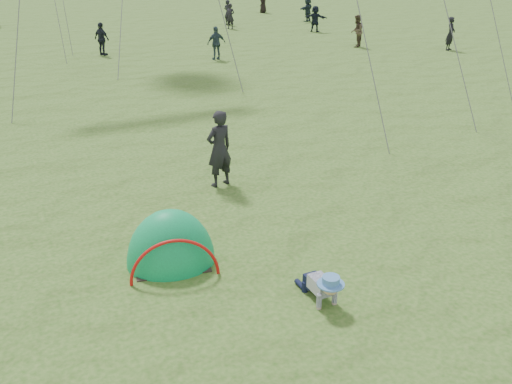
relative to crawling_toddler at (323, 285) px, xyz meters
name	(u,v)px	position (x,y,z in m)	size (l,w,h in m)	color
ground	(322,295)	(0.11, 0.15, -0.31)	(140.00, 140.00, 0.00)	#265114
crawling_toddler	(323,285)	(0.00, 0.00, 0.00)	(0.57, 0.82, 0.63)	black
popup_tent	(172,262)	(-1.85, 2.31, -0.31)	(1.64, 1.35, 2.12)	#127C45
standing_adult	(219,149)	(0.39, 5.29, 0.63)	(0.69, 0.45, 1.89)	black
crowd_person_0	(230,16)	(11.36, 29.70, 0.50)	(0.60, 0.39, 1.63)	black
crowd_person_2	(102,39)	(1.55, 23.79, 0.52)	(0.97, 0.40, 1.66)	black
crowd_person_4	(263,2)	(17.47, 36.95, 0.54)	(0.83, 0.54, 1.71)	black
crowd_person_5	(308,9)	(17.96, 30.68, 0.55)	(1.60, 0.51, 1.72)	#1E2B33
crowd_person_6	(451,34)	(18.79, 17.06, 0.56)	(0.64, 0.42, 1.75)	black
crowd_person_7	(357,31)	(14.82, 20.10, 0.56)	(0.84, 0.66, 1.74)	#413528
crowd_person_8	(216,43)	(6.40, 20.09, 0.50)	(0.95, 0.40, 1.62)	#2B3D46
crowd_person_11	(315,19)	(15.79, 26.09, 0.50)	(1.51, 0.48, 1.63)	black
crowd_person_12	(228,12)	(11.96, 31.47, 0.54)	(0.62, 0.41, 1.70)	black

